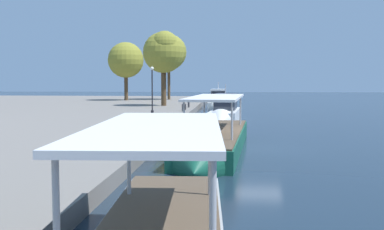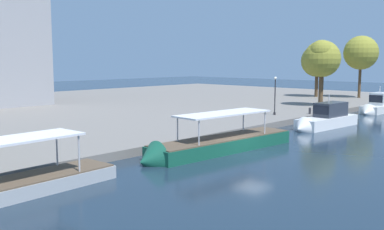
# 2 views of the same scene
# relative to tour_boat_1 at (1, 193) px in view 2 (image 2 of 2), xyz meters

# --- Properties ---
(ground_plane) EXTENTS (220.00, 220.00, 0.00)m
(ground_plane) POSITION_rel_tour_boat_1_xyz_m (17.06, -2.95, -0.29)
(ground_plane) COLOR #192838
(dock_promenade) EXTENTS (120.00, 55.00, 0.63)m
(dock_promenade) POSITION_rel_tour_boat_1_xyz_m (17.06, 30.08, 0.02)
(dock_promenade) COLOR slate
(dock_promenade) RESTS_ON ground_plane
(tour_boat_1) EXTENTS (11.65, 3.18, 3.95)m
(tour_boat_1) POSITION_rel_tour_boat_1_xyz_m (0.00, 0.00, 0.00)
(tour_boat_1) COLOR #9EA3A8
(tour_boat_1) RESTS_ON ground_plane
(tour_boat_2) EXTENTS (14.32, 3.73, 3.85)m
(tour_boat_2) POSITION_rel_tour_boat_1_xyz_m (15.54, -0.53, 0.13)
(tour_boat_2) COLOR #14513D
(tour_boat_2) RESTS_ON ground_plane
(motor_yacht_3) EXTENTS (9.47, 2.94, 4.13)m
(motor_yacht_3) POSITION_rel_tour_boat_1_xyz_m (32.37, -0.87, 0.40)
(motor_yacht_3) COLOR white
(motor_yacht_3) RESTS_ON ground_plane
(motor_yacht_4) EXTENTS (7.81, 2.41, 4.28)m
(motor_yacht_4) POSITION_rel_tour_boat_1_xyz_m (49.09, 0.18, 0.35)
(motor_yacht_4) COLOR silver
(motor_yacht_4) RESTS_ON ground_plane
(mooring_bollard_0) EXTENTS (0.31, 0.31, 0.76)m
(mooring_bollard_0) POSITION_rel_tour_boat_1_xyz_m (37.07, 3.31, 0.75)
(mooring_bollard_0) COLOR #2D2D33
(mooring_bollard_0) RESTS_ON dock_promenade
(mooring_bollard_1) EXTENTS (0.23, 0.23, 0.68)m
(mooring_bollard_1) POSITION_rel_tour_boat_1_xyz_m (42.98, 3.32, 0.70)
(mooring_bollard_1) COLOR #2D2D33
(mooring_bollard_1) RESTS_ON dock_promenade
(mooring_bollard_2) EXTENTS (0.24, 0.24, 0.65)m
(mooring_bollard_2) POSITION_rel_tour_boat_1_xyz_m (38.94, 3.32, 0.69)
(mooring_bollard_2) COLOR #2D2D33
(mooring_bollard_2) RESTS_ON dock_promenade
(lamp_post) EXTENTS (0.33, 0.33, 4.32)m
(lamp_post) POSITION_rel_tour_boat_1_xyz_m (33.57, 5.81, 2.66)
(lamp_post) COLOR black
(lamp_post) RESTS_ON dock_promenade
(tree_1) EXTENTS (5.34, 5.34, 8.71)m
(tree_1) POSITION_rel_tour_boat_1_xyz_m (59.73, 14.43, 6.38)
(tree_1) COLOR #4C3823
(tree_1) RESTS_ON dock_promenade
(tree_2) EXTENTS (5.51, 5.65, 10.11)m
(tree_2) POSITION_rel_tour_boat_1_xyz_m (62.86, 8.58, 7.59)
(tree_2) COLOR #4C3823
(tree_2) RESTS_ON dock_promenade
(tree_4) EXTENTS (4.89, 4.89, 8.81)m
(tree_4) POSITION_rel_tour_boat_1_xyz_m (46.04, 6.68, 6.75)
(tree_4) COLOR #4C3823
(tree_4) RESTS_ON dock_promenade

